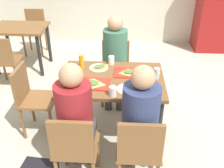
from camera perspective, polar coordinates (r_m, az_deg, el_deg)
name	(u,v)px	position (r m, az deg, el deg)	size (l,w,h in m)	color
ground_plane	(112,133)	(3.31, 0.00, -10.62)	(10.00, 10.00, 0.02)	#B2AD9E
main_table	(112,86)	(2.91, 0.00, -0.44)	(1.14, 0.84, 0.77)	brown
chair_near_left	(75,146)	(2.40, -8.19, -13.43)	(0.40, 0.40, 0.86)	brown
chair_near_right	(139,149)	(2.36, 5.95, -14.06)	(0.40, 0.40, 0.86)	brown
chair_far_side	(115,67)	(3.69, 0.74, 3.79)	(0.40, 0.40, 0.86)	brown
chair_left_end	(31,95)	(3.18, -17.42, -2.39)	(0.40, 0.40, 0.86)	brown
person_in_red	(76,115)	(2.35, -8.00, -6.71)	(0.32, 0.42, 1.27)	#383842
person_in_brown_jacket	(140,117)	(2.31, 6.17, -7.24)	(0.32, 0.42, 1.27)	#383842
person_far_side	(115,55)	(3.46, 0.65, 6.41)	(0.32, 0.42, 1.27)	#383842
tray_red_near	(92,83)	(2.74, -4.36, 0.12)	(0.36, 0.26, 0.02)	red
tray_red_far	(130,72)	(2.96, 4.02, 2.54)	(0.36, 0.26, 0.02)	red
paper_plate_center	(99,68)	(3.07, -2.95, 3.58)	(0.22, 0.22, 0.01)	white
paper_plate_near_edge	(127,89)	(2.65, 3.41, -1.11)	(0.22, 0.22, 0.01)	white
pizza_slice_a	(92,83)	(2.72, -4.51, 0.21)	(0.24, 0.19, 0.02)	#DBAD60
pizza_slice_b	(130,72)	(2.94, 3.90, 2.68)	(0.21, 0.18, 0.02)	tan
pizza_slice_c	(100,67)	(3.07, -2.74, 3.84)	(0.24, 0.23, 0.02)	#C68C47
plastic_cup_a	(111,60)	(3.15, -0.14, 5.29)	(0.07, 0.07, 0.10)	white
plastic_cup_b	(113,91)	(2.52, 0.17, -1.61)	(0.07, 0.07, 0.10)	white
plastic_cup_c	(72,70)	(2.95, -8.85, 3.02)	(0.07, 0.07, 0.10)	white
soda_can	(157,73)	(2.86, 9.79, 2.31)	(0.07, 0.07, 0.12)	#B7BCC6
condiment_bottle	(82,62)	(3.06, -6.72, 4.93)	(0.06, 0.06, 0.16)	orange
foil_bundle	(68,74)	(2.88, -9.72, 2.26)	(0.10, 0.10, 0.10)	silver
drink_fridge	(217,3)	(5.76, 22.16, 16.12)	(0.70, 0.60, 1.90)	maroon
background_table	(20,34)	(4.83, -19.51, 10.28)	(0.90, 0.70, 0.77)	brown
background_chair_near	(4,59)	(4.26, -22.62, 5.13)	(0.40, 0.40, 0.86)	brown
background_chair_far	(35,28)	(5.52, -16.61, 11.71)	(0.40, 0.40, 0.86)	brown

